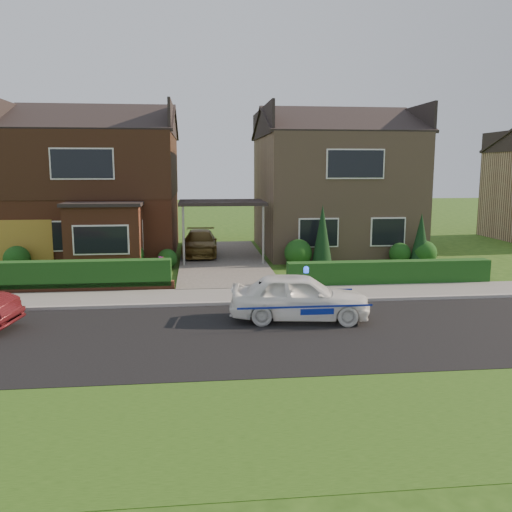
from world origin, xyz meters
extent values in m
plane|color=#234612|center=(0.00, 0.00, 0.00)|extent=(120.00, 120.00, 0.00)
cube|color=black|center=(0.00, 0.00, 0.00)|extent=(60.00, 6.00, 0.02)
cube|color=#9E9993|center=(0.00, 3.05, 0.06)|extent=(60.00, 0.16, 0.12)
cube|color=slate|center=(0.00, 4.10, 0.05)|extent=(60.00, 2.00, 0.10)
cube|color=#234612|center=(0.00, -5.00, 0.00)|extent=(60.00, 4.00, 0.01)
cube|color=#666059|center=(0.00, 11.00, 0.06)|extent=(3.80, 12.00, 0.12)
cube|color=brown|center=(-5.80, 14.00, 2.90)|extent=(7.20, 8.00, 5.80)
cube|color=white|center=(-7.38, 9.98, 1.40)|extent=(1.80, 0.08, 1.30)
cube|color=white|center=(-4.22, 9.98, 1.40)|extent=(1.60, 0.08, 1.30)
cube|color=white|center=(-5.80, 9.98, 4.40)|extent=(2.60, 0.08, 1.30)
cube|color=black|center=(-5.80, 14.00, 4.35)|extent=(7.26, 8.06, 2.90)
cube|color=brown|center=(-4.94, 9.30, 1.35)|extent=(3.00, 1.40, 2.70)
cube|color=black|center=(-4.94, 9.30, 2.77)|extent=(3.20, 1.60, 0.14)
cube|color=#907258|center=(5.80, 14.00, 2.90)|extent=(7.20, 8.00, 5.80)
cube|color=white|center=(4.22, 9.98, 1.40)|extent=(1.80, 0.08, 1.30)
cube|color=white|center=(7.38, 9.98, 1.40)|extent=(1.60, 0.08, 1.30)
cube|color=white|center=(5.80, 9.98, 4.40)|extent=(2.60, 0.08, 1.30)
cube|color=black|center=(0.00, 11.00, 2.70)|extent=(3.80, 3.00, 0.14)
cylinder|color=gray|center=(-1.70, 9.60, 1.35)|extent=(0.10, 0.10, 2.70)
cylinder|color=gray|center=(1.70, 9.60, 1.35)|extent=(0.10, 0.10, 2.70)
cube|color=olive|center=(-8.25, 9.96, 1.05)|extent=(2.20, 0.10, 2.10)
cube|color=brown|center=(-5.80, 5.30, 0.18)|extent=(7.70, 0.25, 0.36)
cube|color=#173C13|center=(-5.80, 5.45, 0.00)|extent=(7.50, 0.55, 0.90)
cube|color=#173C13|center=(5.80, 5.35, 0.00)|extent=(7.50, 0.55, 0.80)
sphere|color=#173C13|center=(-8.50, 9.50, 0.54)|extent=(1.08, 1.08, 1.08)
sphere|color=#173C13|center=(-4.00, 9.30, 0.66)|extent=(1.32, 1.32, 1.32)
sphere|color=#173C13|center=(-2.40, 9.60, 0.42)|extent=(0.84, 0.84, 0.84)
sphere|color=#173C13|center=(3.20, 9.40, 0.60)|extent=(1.20, 1.20, 1.20)
sphere|color=#173C13|center=(7.80, 9.50, 0.48)|extent=(0.96, 0.96, 0.96)
sphere|color=#173C13|center=(8.80, 9.20, 0.54)|extent=(1.08, 1.08, 1.08)
cone|color=black|center=(4.20, 9.20, 1.30)|extent=(0.90, 0.90, 2.60)
cone|color=black|center=(8.60, 9.20, 1.10)|extent=(0.90, 0.90, 2.20)
imported|color=white|center=(1.70, 1.20, 0.66)|extent=(2.07, 4.06, 1.33)
sphere|color=#193FF2|center=(1.89, 1.20, 1.41)|extent=(0.17, 0.17, 0.17)
cube|color=navy|center=(1.70, 0.41, 0.61)|extent=(3.58, 0.02, 0.05)
cube|color=navy|center=(1.70, 1.99, 0.61)|extent=(3.58, 0.02, 0.05)
ellipsoid|color=black|center=(0.61, 1.10, 0.93)|extent=(0.22, 0.17, 0.21)
sphere|color=white|center=(0.62, 1.04, 0.92)|extent=(0.11, 0.11, 0.11)
sphere|color=black|center=(0.63, 1.08, 1.07)|extent=(0.13, 0.13, 0.13)
cone|color=black|center=(0.58, 1.09, 1.14)|extent=(0.04, 0.04, 0.05)
cone|color=black|center=(0.67, 1.09, 1.14)|extent=(0.04, 0.04, 0.05)
imported|color=brown|center=(-1.00, 12.37, 0.70)|extent=(1.75, 4.03, 1.16)
imported|color=gray|center=(-8.41, 7.32, 0.33)|extent=(0.39, 0.30, 0.67)
imported|color=gray|center=(-4.27, 9.00, 0.36)|extent=(0.50, 0.49, 0.71)
imported|color=gray|center=(-2.50, 7.86, 0.40)|extent=(0.59, 0.59, 0.80)
camera|label=1|loc=(-1.14, -13.33, 4.24)|focal=38.00mm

